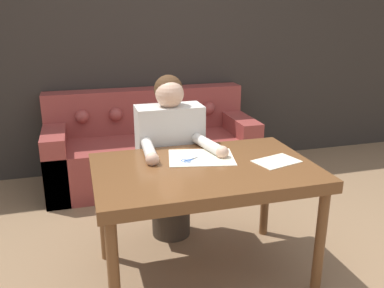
{
  "coord_description": "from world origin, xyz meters",
  "views": [
    {
      "loc": [
        -0.82,
        -2.03,
        1.58
      ],
      "look_at": [
        -0.19,
        0.17,
        0.83
      ],
      "focal_mm": 38.0,
      "sensor_mm": 36.0,
      "label": 1
    }
  ],
  "objects_px": {
    "person": "(170,158)",
    "scissors": "(191,160)",
    "dining_table": "(205,179)",
    "couch": "(151,149)"
  },
  "relations": [
    {
      "from": "couch",
      "to": "person",
      "type": "relative_size",
      "value": 1.64
    },
    {
      "from": "dining_table",
      "to": "scissors",
      "type": "distance_m",
      "value": 0.15
    },
    {
      "from": "person",
      "to": "scissors",
      "type": "distance_m",
      "value": 0.43
    },
    {
      "from": "scissors",
      "to": "person",
      "type": "bearing_deg",
      "value": 94.64
    },
    {
      "from": "dining_table",
      "to": "couch",
      "type": "relative_size",
      "value": 0.66
    },
    {
      "from": "scissors",
      "to": "couch",
      "type": "bearing_deg",
      "value": 89.27
    },
    {
      "from": "dining_table",
      "to": "couch",
      "type": "distance_m",
      "value": 1.64
    },
    {
      "from": "couch",
      "to": "scissors",
      "type": "bearing_deg",
      "value": -90.73
    },
    {
      "from": "person",
      "to": "scissors",
      "type": "height_order",
      "value": "person"
    },
    {
      "from": "dining_table",
      "to": "person",
      "type": "height_order",
      "value": "person"
    }
  ]
}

